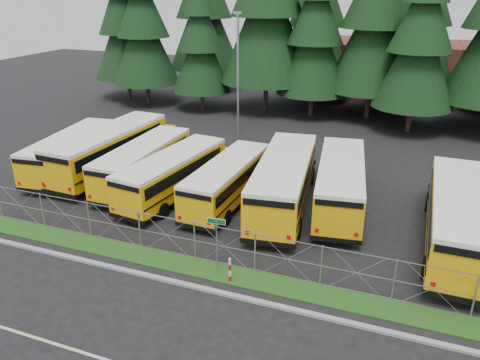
# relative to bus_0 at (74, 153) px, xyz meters

# --- Properties ---
(ground) EXTENTS (120.00, 120.00, 0.00)m
(ground) POSITION_rel_bus_0_xyz_m (13.79, -6.36, -1.35)
(ground) COLOR black
(ground) RESTS_ON ground
(curb) EXTENTS (50.00, 0.25, 0.12)m
(curb) POSITION_rel_bus_0_xyz_m (13.79, -9.46, -1.29)
(curb) COLOR gray
(curb) RESTS_ON ground
(grass_verge) EXTENTS (50.00, 1.40, 0.06)m
(grass_verge) POSITION_rel_bus_0_xyz_m (13.79, -8.06, -1.32)
(grass_verge) COLOR #184012
(grass_verge) RESTS_ON ground
(chainlink_fence) EXTENTS (44.00, 0.10, 2.00)m
(chainlink_fence) POSITION_rel_bus_0_xyz_m (13.79, -7.36, -0.35)
(chainlink_fence) COLOR #989AA0
(chainlink_fence) RESTS_ON ground
(brick_building) EXTENTS (22.00, 10.00, 6.00)m
(brick_building) POSITION_rel_bus_0_xyz_m (19.79, 33.64, 1.65)
(brick_building) COLOR brown
(brick_building) RESTS_ON ground
(bus_0) EXTENTS (3.66, 10.53, 2.70)m
(bus_0) POSITION_rel_bus_0_xyz_m (0.00, 0.00, 0.00)
(bus_0) COLOR #EAA907
(bus_0) RESTS_ON ground
(bus_1) EXTENTS (3.41, 12.03, 3.12)m
(bus_1) POSITION_rel_bus_0_xyz_m (2.66, 0.82, 0.21)
(bus_1) COLOR #EAA907
(bus_1) RESTS_ON ground
(bus_2) EXTENTS (2.52, 10.42, 2.73)m
(bus_2) POSITION_rel_bus_0_xyz_m (5.82, -0.11, 0.01)
(bus_2) COLOR #EAA907
(bus_2) RESTS_ON ground
(bus_3) EXTENTS (3.69, 10.53, 2.70)m
(bus_3) POSITION_rel_bus_0_xyz_m (8.53, -1.11, -0.00)
(bus_3) COLOR #EAA907
(bus_3) RESTS_ON ground
(bus_4) EXTENTS (2.71, 9.98, 2.59)m
(bus_4) POSITION_rel_bus_0_xyz_m (11.94, -0.79, -0.05)
(bus_4) COLOR #EAA907
(bus_4) RESTS_ON ground
(bus_5) EXTENTS (4.27, 12.07, 3.10)m
(bus_5) POSITION_rel_bus_0_xyz_m (15.17, -0.32, 0.20)
(bus_5) COLOR #EAA907
(bus_5) RESTS_ON ground
(bus_6) EXTENTS (4.08, 11.22, 2.88)m
(bus_6) POSITION_rel_bus_0_xyz_m (18.19, 0.83, 0.09)
(bus_6) COLOR #EAA907
(bus_6) RESTS_ON ground
(bus_east) EXTENTS (2.90, 11.81, 3.09)m
(bus_east) POSITION_rel_bus_0_xyz_m (24.33, -1.74, 0.19)
(bus_east) COLOR #EAA907
(bus_east) RESTS_ON ground
(street_sign) EXTENTS (0.84, 0.55, 2.81)m
(street_sign) POSITION_rel_bus_0_xyz_m (14.27, -8.13, 0.68)
(street_sign) COLOR #989AA0
(street_sign) RESTS_ON ground
(striped_bollard) EXTENTS (0.11, 0.11, 1.20)m
(striped_bollard) POSITION_rel_bus_0_xyz_m (15.03, -8.51, -0.75)
(striped_bollard) COLOR #B20C0C
(striped_bollard) RESTS_ON ground
(light_standard) EXTENTS (0.70, 0.35, 10.14)m
(light_standard) POSITION_rel_bus_0_xyz_m (7.75, 11.45, 4.15)
(light_standard) COLOR #989AA0
(light_standard) RESTS_ON ground
(conifer_0) EXTENTS (7.07, 7.07, 15.64)m
(conifer_0) POSITION_rel_bus_0_xyz_m (-9.21, 20.91, 6.47)
(conifer_0) COLOR black
(conifer_0) RESTS_ON ground
(conifer_1) EXTENTS (7.02, 7.02, 15.53)m
(conifer_1) POSITION_rel_bus_0_xyz_m (-5.71, 19.19, 6.42)
(conifer_1) COLOR black
(conifer_1) RESTS_ON ground
(conifer_2) EXTENTS (5.96, 5.96, 13.18)m
(conifer_2) POSITION_rel_bus_0_xyz_m (0.88, 18.98, 5.24)
(conifer_2) COLOR black
(conifer_2) RESTS_ON ground
(conifer_3) EXTENTS (9.25, 9.25, 20.46)m
(conifer_3) POSITION_rel_bus_0_xyz_m (7.15, 20.94, 8.88)
(conifer_3) COLOR black
(conifer_3) RESTS_ON ground
(conifer_4) EXTENTS (6.91, 6.91, 15.29)m
(conifer_4) POSITION_rel_bus_0_xyz_m (12.01, 20.47, 6.29)
(conifer_4) COLOR black
(conifer_4) RESTS_ON ground
(conifer_5) EXTENTS (8.41, 8.41, 18.60)m
(conifer_5) POSITION_rel_bus_0_xyz_m (17.31, 21.72, 7.95)
(conifer_5) COLOR black
(conifer_5) RESTS_ON ground
(conifer_6) EXTENTS (6.90, 6.90, 15.25)m
(conifer_6) POSITION_rel_bus_0_xyz_m (21.31, 18.25, 6.27)
(conifer_6) COLOR black
(conifer_6) RESTS_ON ground
(conifer_10) EXTENTS (8.47, 8.47, 18.73)m
(conifer_10) POSITION_rel_bus_0_xyz_m (-2.72, 27.75, 8.02)
(conifer_10) COLOR black
(conifer_10) RESTS_ON ground
(conifer_11) EXTENTS (7.97, 7.97, 17.63)m
(conifer_11) POSITION_rel_bus_0_xyz_m (10.72, 27.14, 7.46)
(conifer_11) COLOR black
(conifer_11) RESTS_ON ground
(conifer_12) EXTENTS (8.38, 8.38, 18.53)m
(conifer_12) POSITION_rel_bus_0_xyz_m (20.78, 27.13, 7.91)
(conifer_12) COLOR black
(conifer_12) RESTS_ON ground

